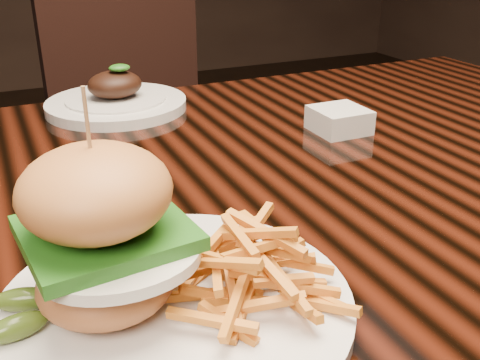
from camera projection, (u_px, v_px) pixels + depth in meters
name	position (u px, v px, depth m)	size (l,w,h in m)	color
dining_table	(224.00, 225.00, 0.78)	(1.60, 0.90, 0.75)	black
burger_plate	(163.00, 263.00, 0.46)	(0.30, 0.30, 0.20)	silver
ramekin	(339.00, 120.00, 0.90)	(0.08, 0.08, 0.04)	silver
far_dish	(116.00, 101.00, 1.01)	(0.25, 0.25, 0.08)	silver
chair_far	(141.00, 121.00, 1.62)	(0.50, 0.50, 0.95)	black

